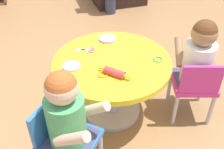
{
  "coord_description": "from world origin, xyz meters",
  "views": [
    {
      "loc": [
        -0.4,
        -1.46,
        1.53
      ],
      "look_at": [
        0.0,
        0.0,
        0.36
      ],
      "focal_mm": 42.81,
      "sensor_mm": 36.0,
      "label": 1
    }
  ],
  "objects": [
    {
      "name": "rolling_pin",
      "position": [
        -0.03,
        -0.17,
        0.51
      ],
      "size": [
        0.18,
        0.18,
        0.05
      ],
      "color": "#D83F3F",
      "rests_on": "craft_table"
    },
    {
      "name": "seated_child_left",
      "position": [
        -0.37,
        -0.46,
        0.53
      ],
      "size": [
        0.44,
        0.43,
        0.51
      ],
      "color": "#3F4772",
      "rests_on": "ground"
    },
    {
      "name": "playdough_blob_0",
      "position": [
        -0.28,
        -0.0,
        0.49
      ],
      "size": [
        0.12,
        0.12,
        0.01
      ],
      "primitive_type": "cylinder",
      "color": "#CC99E5",
      "rests_on": "craft_table"
    },
    {
      "name": "child_chair_right",
      "position": [
        0.56,
        -0.19,
        0.31
      ],
      "size": [
        0.37,
        0.37,
        0.54
      ],
      "color": "#B7B7BC",
      "rests_on": "ground"
    },
    {
      "name": "cookie_cutter_0",
      "position": [
        0.31,
        -0.08,
        0.49
      ],
      "size": [
        0.07,
        0.07,
        0.01
      ],
      "primitive_type": "torus",
      "color": "#4CB259",
      "rests_on": "craft_table"
    },
    {
      "name": "cookie_cutter_1",
      "position": [
        -0.1,
        -0.14,
        0.49
      ],
      "size": [
        0.07,
        0.07,
        0.01
      ],
      "primitive_type": "torus",
      "color": "orange",
      "rests_on": "craft_table"
    },
    {
      "name": "playdough_blob_1",
      "position": [
        0.04,
        0.28,
        0.49
      ],
      "size": [
        0.13,
        0.13,
        0.02
      ],
      "primitive_type": "cylinder",
      "color": "#CC99E5",
      "rests_on": "craft_table"
    },
    {
      "name": "craft_table",
      "position": [
        0.0,
        0.0,
        0.36
      ],
      "size": [
        0.82,
        0.82,
        0.48
      ],
      "color": "silver",
      "rests_on": "ground"
    },
    {
      "name": "craft_scissors",
      "position": [
        -0.14,
        0.17,
        0.49
      ],
      "size": [
        0.14,
        0.09,
        0.01
      ],
      "color": "silver",
      "rests_on": "craft_table"
    },
    {
      "name": "ground_plane",
      "position": [
        0.0,
        0.0,
        0.0
      ],
      "size": [
        10.0,
        10.0,
        0.0
      ],
      "primitive_type": "plane",
      "color": "#9E7247"
    },
    {
      "name": "seated_child_right",
      "position": [
        0.57,
        -0.15,
        0.53
      ],
      "size": [
        0.35,
        0.41,
        0.51
      ],
      "color": "#3F4772",
      "rests_on": "ground"
    },
    {
      "name": "child_chair_left",
      "position": [
        -0.4,
        -0.44,
        0.31
      ],
      "size": [
        0.42,
        0.42,
        0.54
      ],
      "color": "#B7B7BC",
      "rests_on": "ground"
    }
  ]
}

